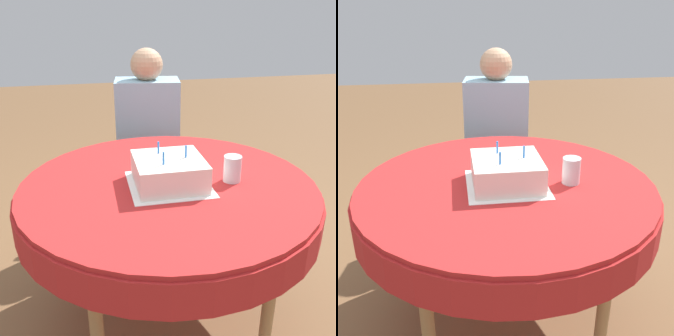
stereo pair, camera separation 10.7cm
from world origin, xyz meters
TOP-DOWN VIEW (x-y plane):
  - ground_plane at (0.00, 0.00)m, footprint 12.00×12.00m
  - dining_table at (0.00, 0.00)m, footprint 1.22×1.22m
  - chair at (0.08, 0.96)m, footprint 0.45×0.45m
  - person at (0.06, 0.87)m, footprint 0.41×0.36m
  - napkin at (-0.00, -0.02)m, footprint 0.32×0.32m
  - birthday_cake at (-0.00, -0.02)m, footprint 0.27×0.27m
  - drinking_glass at (0.26, -0.04)m, footprint 0.07×0.07m

SIDE VIEW (x-z plane):
  - ground_plane at x=0.00m, z-range 0.00..0.00m
  - chair at x=0.08m, z-range 0.03..0.94m
  - dining_table at x=0.00m, z-range 0.27..0.98m
  - person at x=0.06m, z-range 0.11..1.25m
  - napkin at x=0.00m, z-range 0.71..0.71m
  - drinking_glass at x=0.26m, z-range 0.71..0.81m
  - birthday_cake at x=0.00m, z-range 0.68..0.84m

